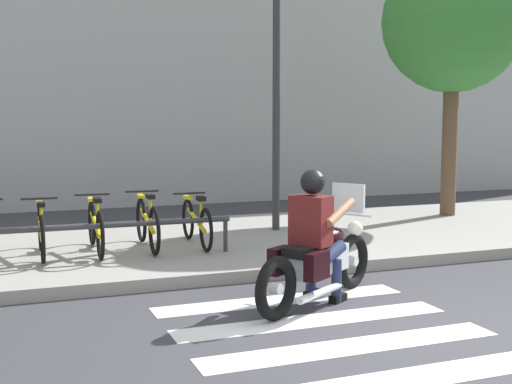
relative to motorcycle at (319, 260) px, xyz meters
name	(u,v)px	position (x,y,z in m)	size (l,w,h in m)	color
ground_plane	(422,337)	(0.37, -1.37, -0.46)	(48.00, 48.00, 0.00)	#38383D
sidewalk	(246,241)	(0.37, 3.28, -0.38)	(24.00, 4.40, 0.15)	gray
crosswalk_stripe_1	(404,379)	(-0.34, -2.17, -0.46)	(2.80, 0.40, 0.01)	white
crosswalk_stripe_2	(352,346)	(-0.34, -1.37, -0.46)	(2.80, 0.40, 0.01)	white
crosswalk_stripe_3	(312,320)	(-0.34, -0.57, -0.46)	(2.80, 0.40, 0.01)	white
crosswalk_stripe_4	(280,300)	(-0.34, 0.23, -0.46)	(2.80, 0.40, 0.01)	white
motorcycle	(319,260)	(0.00, 0.00, 0.00)	(1.91, 1.30, 1.23)	black
rider	(315,227)	(-0.07, -0.04, 0.37)	(0.77, 0.73, 1.44)	#591919
bicycle_1	(41,231)	(-2.65, 2.83, 0.03)	(0.48, 1.58, 0.75)	black
bicycle_2	(96,227)	(-1.94, 2.83, 0.04)	(0.48, 1.66, 0.77)	black
bicycle_3	(147,223)	(-1.24, 2.83, 0.05)	(0.48, 1.65, 0.79)	black
bicycle_4	(196,222)	(-0.54, 2.83, 0.03)	(0.48, 1.64, 0.73)	black
bike_rack	(102,229)	(-1.95, 2.28, 0.10)	(3.41, 0.07, 0.49)	#333338
street_lamp	(276,75)	(1.04, 3.68, 2.17)	(0.28, 0.28, 4.35)	#2D2D33
tree_near_rack	(453,23)	(4.68, 4.08, 3.21)	(2.58, 2.58, 4.99)	brown
building_backdrop	(158,35)	(0.37, 8.98, 3.34)	(24.00, 1.20, 7.60)	#A6A6A6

